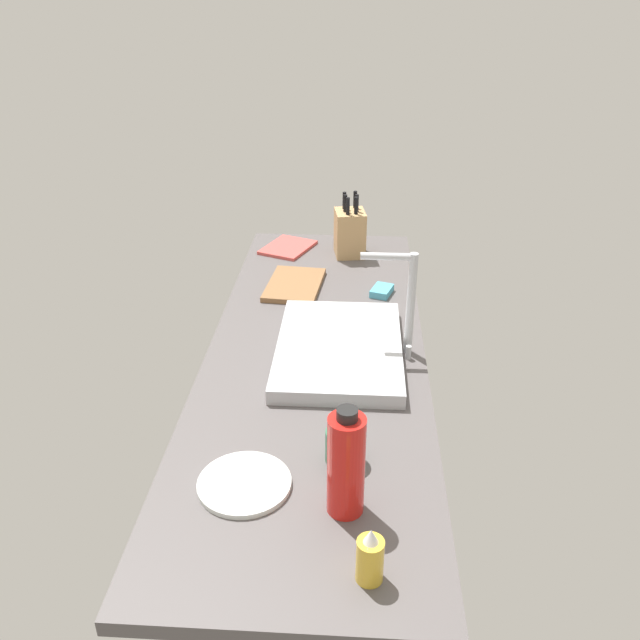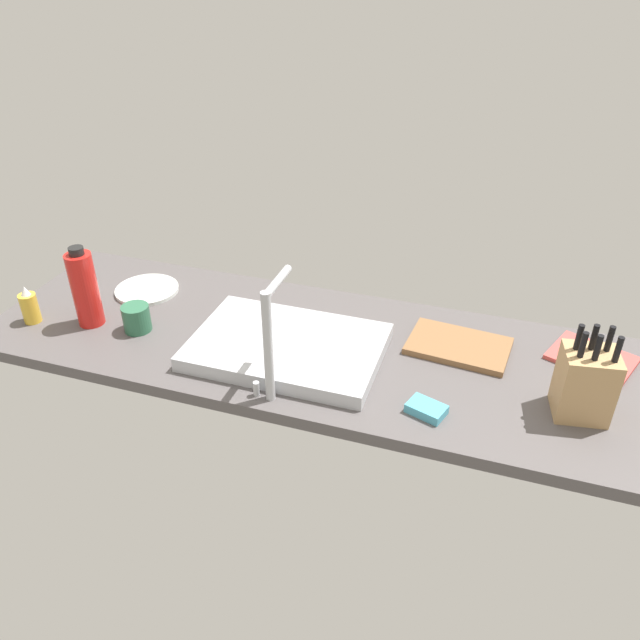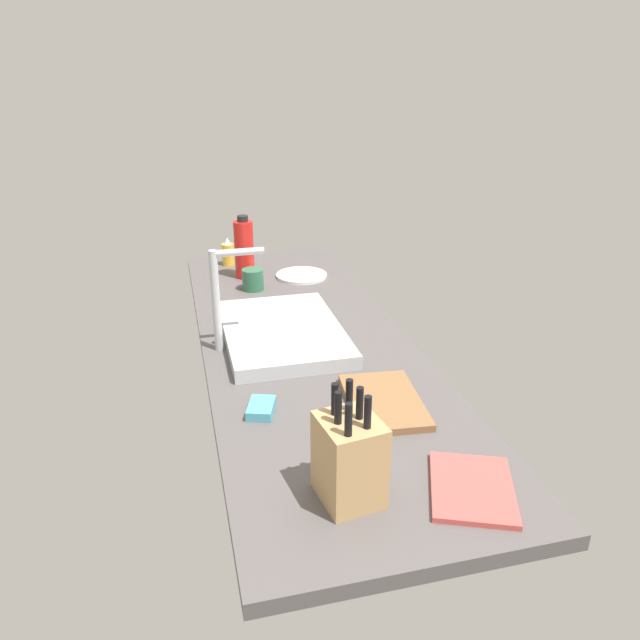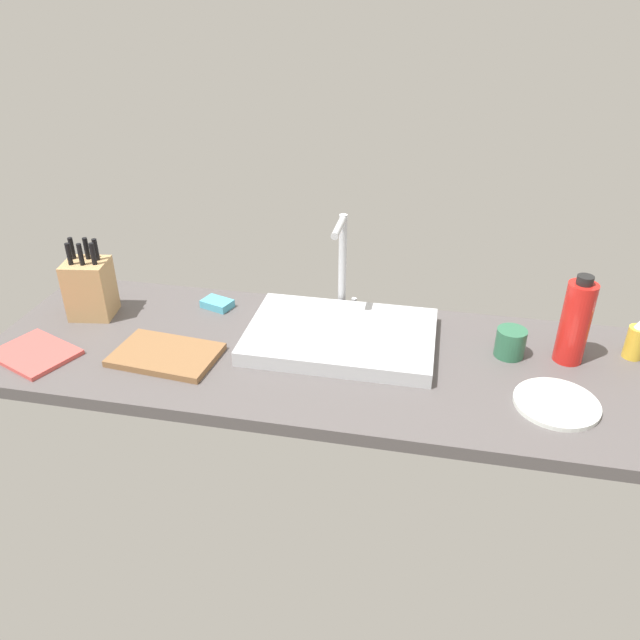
{
  "view_description": "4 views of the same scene",
  "coord_description": "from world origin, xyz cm",
  "px_view_note": "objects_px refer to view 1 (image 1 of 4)",
  "views": [
    {
      "loc": [
        164.52,
        11.21,
        100.49
      ],
      "look_at": [
        -0.13,
        1.08,
        12.87
      ],
      "focal_mm": 37.13,
      "sensor_mm": 36.0,
      "label": 1
    },
    {
      "loc": [
        -49.54,
        137.23,
        102.38
      ],
      "look_at": [
        -4.02,
        -0.68,
        11.26
      ],
      "focal_mm": 34.98,
      "sensor_mm": 36.0,
      "label": 2
    },
    {
      "loc": [
        -162.36,
        36.15,
        81.04
      ],
      "look_at": [
        -1.51,
        -4.02,
        10.41
      ],
      "focal_mm": 33.79,
      "sensor_mm": 36.0,
      "label": 3
    },
    {
      "loc": [
        26.28,
        -137.21,
        93.13
      ],
      "look_at": [
        -1.68,
        1.11,
        13.26
      ],
      "focal_mm": 34.44,
      "sensor_mm": 36.0,
      "label": 4
    }
  ],
  "objects_px": {
    "cutting_board": "(295,285)",
    "soap_bottle": "(370,558)",
    "dish_towel": "(288,247)",
    "faucet": "(405,296)",
    "knife_block": "(350,232)",
    "water_bottle": "(346,464)",
    "coffee_mug": "(343,446)",
    "dinner_plate": "(244,484)",
    "dish_sponge": "(382,291)",
    "sink_basin": "(339,349)"
  },
  "relations": [
    {
      "from": "cutting_board",
      "to": "soap_bottle",
      "type": "bearing_deg",
      "value": 11.64
    },
    {
      "from": "faucet",
      "to": "water_bottle",
      "type": "height_order",
      "value": "faucet"
    },
    {
      "from": "knife_block",
      "to": "water_bottle",
      "type": "xyz_separation_m",
      "value": [
        1.36,
        0.02,
        0.03
      ]
    },
    {
      "from": "coffee_mug",
      "to": "dish_sponge",
      "type": "height_order",
      "value": "coffee_mug"
    },
    {
      "from": "sink_basin",
      "to": "cutting_board",
      "type": "relative_size",
      "value": 1.89
    },
    {
      "from": "water_bottle",
      "to": "dish_towel",
      "type": "xyz_separation_m",
      "value": [
        -1.4,
        -0.26,
        -0.11
      ]
    },
    {
      "from": "sink_basin",
      "to": "dinner_plate",
      "type": "bearing_deg",
      "value": -18.17
    },
    {
      "from": "faucet",
      "to": "coffee_mug",
      "type": "height_order",
      "value": "faucet"
    },
    {
      "from": "sink_basin",
      "to": "knife_block",
      "type": "relative_size",
      "value": 2.17
    },
    {
      "from": "coffee_mug",
      "to": "water_bottle",
      "type": "bearing_deg",
      "value": 3.47
    },
    {
      "from": "cutting_board",
      "to": "soap_bottle",
      "type": "xyz_separation_m",
      "value": [
        1.22,
        0.25,
        0.04
      ]
    },
    {
      "from": "cutting_board",
      "to": "dish_towel",
      "type": "relative_size",
      "value": 1.31
    },
    {
      "from": "dish_towel",
      "to": "soap_bottle",
      "type": "bearing_deg",
      "value": 11.19
    },
    {
      "from": "soap_bottle",
      "to": "dish_sponge",
      "type": "relative_size",
      "value": 1.31
    },
    {
      "from": "knife_block",
      "to": "water_bottle",
      "type": "height_order",
      "value": "water_bottle"
    },
    {
      "from": "dish_sponge",
      "to": "sink_basin",
      "type": "bearing_deg",
      "value": -17.62
    },
    {
      "from": "dish_towel",
      "to": "sink_basin",
      "type": "bearing_deg",
      "value": 16.08
    },
    {
      "from": "cutting_board",
      "to": "sink_basin",
      "type": "bearing_deg",
      "value": 20.9
    },
    {
      "from": "dinner_plate",
      "to": "soap_bottle",
      "type": "bearing_deg",
      "value": 49.42
    },
    {
      "from": "dish_sponge",
      "to": "cutting_board",
      "type": "bearing_deg",
      "value": -97.08
    },
    {
      "from": "dinner_plate",
      "to": "dish_towel",
      "type": "xyz_separation_m",
      "value": [
        -1.35,
        -0.05,
        0.0
      ]
    },
    {
      "from": "coffee_mug",
      "to": "dish_sponge",
      "type": "relative_size",
      "value": 0.88
    },
    {
      "from": "knife_block",
      "to": "cutting_board",
      "type": "height_order",
      "value": "knife_block"
    },
    {
      "from": "dinner_plate",
      "to": "dish_towel",
      "type": "relative_size",
      "value": 0.96
    },
    {
      "from": "dish_sponge",
      "to": "knife_block",
      "type": "bearing_deg",
      "value": -161.34
    },
    {
      "from": "dinner_plate",
      "to": "coffee_mug",
      "type": "height_order",
      "value": "coffee_mug"
    },
    {
      "from": "cutting_board",
      "to": "coffee_mug",
      "type": "height_order",
      "value": "coffee_mug"
    },
    {
      "from": "cutting_board",
      "to": "water_bottle",
      "type": "distance_m",
      "value": 1.07
    },
    {
      "from": "cutting_board",
      "to": "soap_bottle",
      "type": "distance_m",
      "value": 1.25
    },
    {
      "from": "sink_basin",
      "to": "soap_bottle",
      "type": "height_order",
      "value": "soap_bottle"
    },
    {
      "from": "cutting_board",
      "to": "coffee_mug",
      "type": "relative_size",
      "value": 3.45
    },
    {
      "from": "soap_bottle",
      "to": "water_bottle",
      "type": "bearing_deg",
      "value": -164.38
    },
    {
      "from": "faucet",
      "to": "knife_block",
      "type": "distance_m",
      "value": 0.75
    },
    {
      "from": "knife_block",
      "to": "coffee_mug",
      "type": "bearing_deg",
      "value": -8.23
    },
    {
      "from": "dinner_plate",
      "to": "faucet",
      "type": "bearing_deg",
      "value": 148.13
    },
    {
      "from": "dish_towel",
      "to": "dish_sponge",
      "type": "distance_m",
      "value": 0.53
    },
    {
      "from": "sink_basin",
      "to": "dish_towel",
      "type": "xyz_separation_m",
      "value": [
        -0.8,
        -0.23,
        -0.01
      ]
    },
    {
      "from": "soap_bottle",
      "to": "dish_towel",
      "type": "relative_size",
      "value": 0.57
    },
    {
      "from": "sink_basin",
      "to": "dish_towel",
      "type": "relative_size",
      "value": 2.48
    },
    {
      "from": "coffee_mug",
      "to": "dish_sponge",
      "type": "xyz_separation_m",
      "value": [
        -0.86,
        0.1,
        -0.03
      ]
    },
    {
      "from": "water_bottle",
      "to": "dinner_plate",
      "type": "height_order",
      "value": "water_bottle"
    },
    {
      "from": "sink_basin",
      "to": "knife_block",
      "type": "xyz_separation_m",
      "value": [
        -0.75,
        0.01,
        0.07
      ]
    },
    {
      "from": "knife_block",
      "to": "dish_sponge",
      "type": "height_order",
      "value": "knife_block"
    },
    {
      "from": "soap_bottle",
      "to": "dish_sponge",
      "type": "height_order",
      "value": "soap_bottle"
    },
    {
      "from": "sink_basin",
      "to": "coffee_mug",
      "type": "height_order",
      "value": "coffee_mug"
    },
    {
      "from": "cutting_board",
      "to": "dish_towel",
      "type": "xyz_separation_m",
      "value": [
        -0.35,
        -0.06,
        -0.0
      ]
    },
    {
      "from": "knife_block",
      "to": "dish_sponge",
      "type": "xyz_separation_m",
      "value": [
        0.35,
        0.12,
        -0.08
      ]
    },
    {
      "from": "dinner_plate",
      "to": "dish_towel",
      "type": "height_order",
      "value": "same"
    },
    {
      "from": "water_bottle",
      "to": "dish_sponge",
      "type": "height_order",
      "value": "water_bottle"
    },
    {
      "from": "cutting_board",
      "to": "soap_bottle",
      "type": "height_order",
      "value": "soap_bottle"
    }
  ]
}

